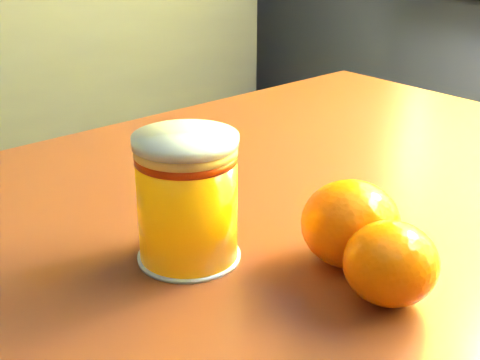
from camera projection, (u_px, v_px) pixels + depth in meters
juice_glass at (187, 199)px, 0.47m from camera, size 0.07×0.07×0.09m
orange_front at (391, 263)px, 0.43m from camera, size 0.08×0.08×0.05m
orange_back at (351, 224)px, 0.47m from camera, size 0.09×0.09×0.06m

